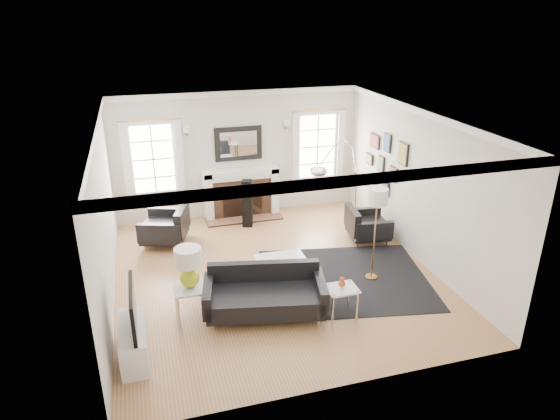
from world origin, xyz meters
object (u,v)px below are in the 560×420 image
object	(u,v)px
sofa	(265,294)
armchair_right	(365,226)
fireplace	(241,193)
armchair_left	(167,227)
coffee_table	(283,264)
gourd_lamp	(189,265)
arc_floor_lamp	(339,187)

from	to	relation	value
sofa	armchair_right	size ratio (longest dim) A/B	2.09
armchair_right	fireplace	bearing A→B (deg)	137.22
sofa	armchair_right	world-z (taller)	sofa
fireplace	armchair_right	world-z (taller)	fireplace
armchair_left	coffee_table	size ratio (longest dim) A/B	1.34
armchair_right	gourd_lamp	bearing A→B (deg)	-154.27
armchair_right	armchair_left	bearing A→B (deg)	166.03
fireplace	arc_floor_lamp	size ratio (longest dim) A/B	0.78
coffee_table	arc_floor_lamp	bearing A→B (deg)	39.70
armchair_left	coffee_table	bearing A→B (deg)	-49.44
armchair_left	arc_floor_lamp	xyz separation A→B (m)	(3.29, -0.85, 0.82)
arc_floor_lamp	gourd_lamp	bearing A→B (deg)	-148.77
sofa	gourd_lamp	xyz separation A→B (m)	(-1.11, 0.16, 0.60)
gourd_lamp	arc_floor_lamp	distance (m)	3.69
fireplace	coffee_table	bearing A→B (deg)	-88.85
sofa	armchair_left	world-z (taller)	armchair_left
fireplace	arc_floor_lamp	world-z (taller)	arc_floor_lamp
armchair_right	gourd_lamp	distance (m)	4.18
fireplace	armchair_right	xyz separation A→B (m)	(2.14, -1.98, -0.22)
coffee_table	armchair_right	bearing A→B (deg)	28.59
armchair_left	arc_floor_lamp	world-z (taller)	arc_floor_lamp
sofa	armchair_left	xyz separation A→B (m)	(-1.26, 2.92, 0.03)
sofa	coffee_table	distance (m)	0.98
gourd_lamp	fireplace	bearing A→B (deg)	67.26
gourd_lamp	armchair_left	bearing A→B (deg)	93.09
armchair_left	gourd_lamp	size ratio (longest dim) A/B	1.82
sofa	armchair_right	xyz separation A→B (m)	(2.62, 1.95, -0.00)
sofa	fireplace	bearing A→B (deg)	83.11
fireplace	armchair_right	distance (m)	2.93
fireplace	coffee_table	distance (m)	3.12
coffee_table	gourd_lamp	xyz separation A→B (m)	(-1.65, -0.66, 0.58)
sofa	armchair_left	size ratio (longest dim) A/B	1.71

